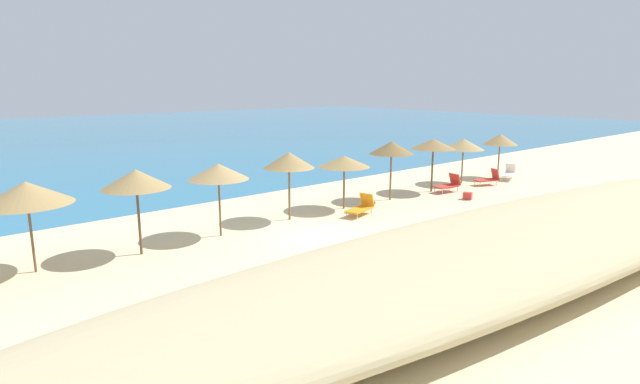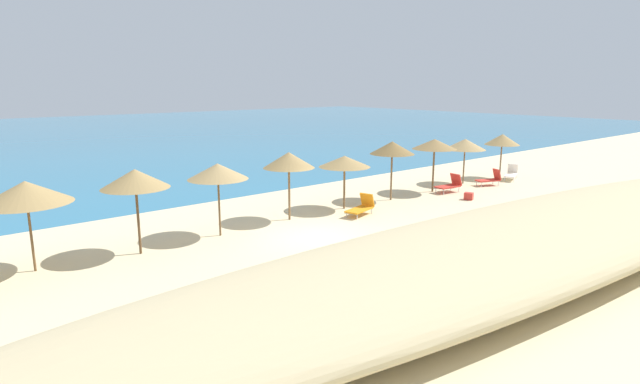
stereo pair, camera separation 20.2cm
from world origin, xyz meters
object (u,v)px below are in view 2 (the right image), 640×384
Objects in this scene: beach_umbrella_3 at (135,179)px; beach_umbrella_7 at (392,148)px; beach_umbrella_8 at (435,144)px; lounge_chair_1 at (450,185)px; cooler_box at (469,196)px; lounge_chair_2 at (490,179)px; beach_umbrella_10 at (502,140)px; beach_ball at (457,220)px; beach_umbrella_2 at (26,192)px; lounge_chair_3 at (361,207)px; beach_umbrella_9 at (465,144)px; beach_umbrella_4 at (218,171)px; beach_umbrella_6 at (345,162)px; beach_umbrella_5 at (289,160)px; lounge_chair_4 at (511,173)px.

beach_umbrella_3 is 1.00× the size of beach_umbrella_7.
beach_umbrella_3 reaches higher than beach_umbrella_8.
lounge_chair_1 is 3.66× the size of cooler_box.
beach_umbrella_7 is 1.92× the size of lounge_chair_1.
beach_umbrella_3 reaches higher than cooler_box.
beach_umbrella_7 is at bearing 103.33° from lounge_chair_2.
beach_umbrella_10 is 12.29m from beach_ball.
beach_umbrella_10 is 6.49× the size of cooler_box.
beach_umbrella_2 is 12.97m from lounge_chair_3.
beach_umbrella_2 is 7.83× the size of beach_ball.
beach_umbrella_9 is (19.26, 0.24, -0.31)m from beach_umbrella_3.
beach_umbrella_4 is 6.84m from lounge_chair_3.
beach_umbrella_2 is 1.05× the size of beach_umbrella_10.
lounge_chair_2 is at bearing -7.56° from beach_umbrella_6.
lounge_chair_3 is at bearing -11.20° from beach_umbrella_4.
lounge_chair_2 is 10.41m from lounge_chair_3.
beach_umbrella_7 reaches higher than lounge_chair_2.
lounge_chair_1 is (13.46, -0.87, -2.08)m from beach_umbrella_4.
beach_umbrella_9 is at bearing -63.32° from lounge_chair_1.
lounge_chair_1 is at bearing -12.02° from beach_umbrella_7.
lounge_chair_1 is (0.60, -0.69, -2.16)m from beach_umbrella_8.
beach_umbrella_2 is 3.19m from beach_umbrella_3.
beach_umbrella_9 reaches higher than lounge_chair_1.
beach_umbrella_2 is at bearing 108.80° from lounge_chair_2.
beach_umbrella_2 is 6.32m from beach_umbrella_4.
beach_ball is (-8.51, -3.73, -0.22)m from lounge_chair_2.
beach_umbrella_5 reaches higher than lounge_chair_4.
beach_umbrella_2 is at bearing 159.91° from beach_ball.
lounge_chair_2 reaches higher than lounge_chair_3.
beach_umbrella_2 is at bearing 178.90° from beach_umbrella_6.
lounge_chair_1 is at bearing -101.57° from lounge_chair_3.
lounge_chair_3 is (-9.73, -1.37, -1.95)m from beach_umbrella_9.
beach_umbrella_7 reaches higher than cooler_box.
lounge_chair_2 is 3.57× the size of cooler_box.
beach_umbrella_6 is 5.94× the size of cooler_box.
beach_umbrella_8 is at bearing 179.13° from beach_umbrella_10.
beach_umbrella_5 is 6.20m from beach_umbrella_7.
beach_umbrella_3 is 1.05× the size of beach_umbrella_4.
beach_umbrella_4 is 7.68× the size of beach_ball.
beach_umbrella_8 reaches higher than beach_umbrella_6.
cooler_box is (9.22, -2.75, -2.40)m from beach_umbrella_5.
beach_umbrella_10 is at bearing -1.64° from beach_umbrella_5.
beach_umbrella_7 is 1.13× the size of beach_umbrella_9.
beach_umbrella_3 is 20.10m from lounge_chair_2.
lounge_chair_3 is (-13.05, -0.98, -2.03)m from beach_umbrella_10.
beach_umbrella_2 is at bearing 178.38° from beach_umbrella_8.
beach_umbrella_5 is 16.14m from lounge_chair_4.
beach_umbrella_3 is 9.86m from lounge_chair_3.
beach_umbrella_4 reaches higher than lounge_chair_2.
beach_umbrella_6 is at bearing 88.25° from lounge_chair_1.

